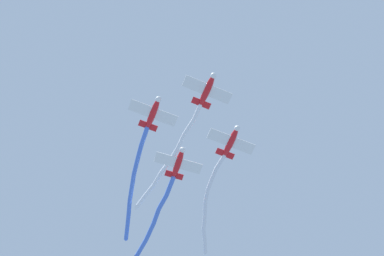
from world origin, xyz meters
The scene contains 8 objects.
airplane_lead centered at (7.95, -7.03, 81.02)m, with size 7.13×6.67×2.00m.
smoke_trail_lead centered at (-1.97, 2.41, 81.06)m, with size 17.15×14.79×1.40m.
airplane_left_wing centered at (8.85, 2.40, 80.62)m, with size 7.16×6.63×2.00m.
smoke_trail_left_wing centered at (1.37, 13.39, 82.23)m, with size 10.18×19.43×3.61m.
airplane_right_wing centered at (-1.49, -6.12, 81.32)m, with size 7.19×6.60×2.00m.
smoke_trail_right_wing centered at (-9.78, 5.84, 82.45)m, with size 12.91×20.76×3.57m.
airplane_slot centered at (-0.59, 3.30, 80.82)m, with size 7.47×6.42×2.00m.
smoke_trail_slot centered at (-13.04, 17.05, 81.25)m, with size 22.75×22.91×2.52m.
Camera 1 is at (13.07, -28.99, 7.40)m, focal length 45.93 mm.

